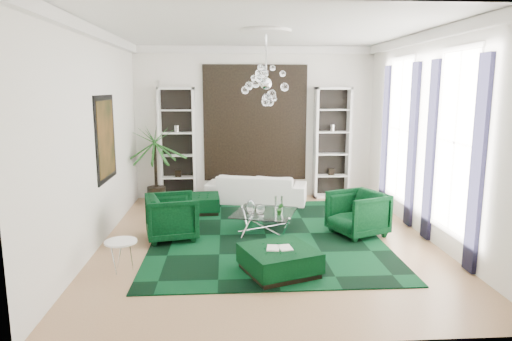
{
  "coord_description": "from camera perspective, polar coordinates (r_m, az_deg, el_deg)",
  "views": [
    {
      "loc": [
        -0.72,
        -8.05,
        2.78
      ],
      "look_at": [
        -0.17,
        0.5,
        1.22
      ],
      "focal_mm": 32.0,
      "sensor_mm": 36.0,
      "label": 1
    }
  ],
  "objects": [
    {
      "name": "floor",
      "position": [
        8.55,
        1.36,
        -8.76
      ],
      "size": [
        6.0,
        7.0,
        0.02
      ],
      "primitive_type": "cube",
      "color": "tan",
      "rests_on": "ground"
    },
    {
      "name": "ceiling",
      "position": [
        8.15,
        1.48,
        17.56
      ],
      "size": [
        6.0,
        7.0,
        0.02
      ],
      "primitive_type": "cube",
      "color": "white",
      "rests_on": "ground"
    },
    {
      "name": "wall_back",
      "position": [
        11.61,
        -0.13,
        5.94
      ],
      "size": [
        6.0,
        0.02,
        3.8
      ],
      "primitive_type": "cube",
      "color": "white",
      "rests_on": "ground"
    },
    {
      "name": "wall_front",
      "position": [
        4.68,
        5.22,
        -0.57
      ],
      "size": [
        6.0,
        0.02,
        3.8
      ],
      "primitive_type": "cube",
      "color": "white",
      "rests_on": "ground"
    },
    {
      "name": "wall_left",
      "position": [
        8.41,
        -19.51,
        3.7
      ],
      "size": [
        0.02,
        7.0,
        3.8
      ],
      "primitive_type": "cube",
      "color": "white",
      "rests_on": "ground"
    },
    {
      "name": "wall_right",
      "position": [
        8.91,
        21.12,
        3.94
      ],
      "size": [
        0.02,
        7.0,
        3.8
      ],
      "primitive_type": "cube",
      "color": "white",
      "rests_on": "ground"
    },
    {
      "name": "crown_molding",
      "position": [
        8.13,
        1.47,
        16.79
      ],
      "size": [
        6.0,
        7.0,
        0.18
      ],
      "primitive_type": null,
      "color": "white",
      "rests_on": "ceiling"
    },
    {
      "name": "ceiling_medallion",
      "position": [
        8.44,
        1.28,
        17.03
      ],
      "size": [
        0.9,
        0.9,
        0.05
      ],
      "primitive_type": "cylinder",
      "color": "white",
      "rests_on": "ceiling"
    },
    {
      "name": "tapestry",
      "position": [
        11.56,
        -0.11,
        5.93
      ],
      "size": [
        2.5,
        0.06,
        2.8
      ],
      "primitive_type": "cube",
      "color": "black",
      "rests_on": "wall_back"
    },
    {
      "name": "shelving_left",
      "position": [
        11.51,
        -9.82,
        3.25
      ],
      "size": [
        0.9,
        0.38,
        2.8
      ],
      "primitive_type": null,
      "color": "white",
      "rests_on": "floor"
    },
    {
      "name": "shelving_right",
      "position": [
        11.75,
        9.49,
        3.4
      ],
      "size": [
        0.9,
        0.38,
        2.8
      ],
      "primitive_type": null,
      "color": "white",
      "rests_on": "floor"
    },
    {
      "name": "painting",
      "position": [
        8.98,
        -18.22,
        3.84
      ],
      "size": [
        0.04,
        1.3,
        1.6
      ],
      "primitive_type": "cube",
      "color": "black",
      "rests_on": "wall_left"
    },
    {
      "name": "window_near",
      "position": [
        8.1,
        23.63,
        3.2
      ],
      "size": [
        0.03,
        1.1,
        2.9
      ],
      "primitive_type": "cube",
      "color": "white",
      "rests_on": "wall_right"
    },
    {
      "name": "curtain_near_a",
      "position": [
        7.44,
        25.97,
        0.52
      ],
      "size": [
        0.07,
        0.3,
        3.25
      ],
      "primitive_type": "cube",
      "color": "black",
      "rests_on": "floor"
    },
    {
      "name": "curtain_near_b",
      "position": [
        8.81,
        21.01,
        2.24
      ],
      "size": [
        0.07,
        0.3,
        3.25
      ],
      "primitive_type": "cube",
      "color": "black",
      "rests_on": "floor"
    },
    {
      "name": "window_far",
      "position": [
        10.28,
        17.54,
        4.91
      ],
      "size": [
        0.03,
        1.1,
        2.9
      ],
      "primitive_type": "cube",
      "color": "white",
      "rests_on": "wall_right"
    },
    {
      "name": "curtain_far_a",
      "position": [
        9.57,
        18.94,
        2.96
      ],
      "size": [
        0.07,
        0.3,
        3.25
      ],
      "primitive_type": "cube",
      "color": "black",
      "rests_on": "floor"
    },
    {
      "name": "curtain_far_b",
      "position": [
        11.02,
        15.85,
        4.02
      ],
      "size": [
        0.07,
        0.3,
        3.25
      ],
      "primitive_type": "cube",
      "color": "black",
      "rests_on": "floor"
    },
    {
      "name": "rug",
      "position": [
        8.82,
        1.19,
        -8.0
      ],
      "size": [
        4.2,
        5.0,
        0.02
      ],
      "primitive_type": "cube",
      "color": "black",
      "rests_on": "floor"
    },
    {
      "name": "sofa",
      "position": [
        11.19,
        0.09,
        -2.25
      ],
      "size": [
        2.55,
        1.46,
        0.7
      ],
      "primitive_type": "imported",
      "rotation": [
        0.0,
        0.0,
        2.91
      ],
      "color": "white",
      "rests_on": "floor"
    },
    {
      "name": "armchair_left",
      "position": [
        8.64,
        -10.45,
        -5.73
      ],
      "size": [
        1.1,
        1.08,
        0.84
      ],
      "primitive_type": "imported",
      "rotation": [
        0.0,
        0.0,
        1.79
      ],
      "color": "black",
      "rests_on": "floor"
    },
    {
      "name": "armchair_right",
      "position": [
        8.93,
        12.56,
        -5.27
      ],
      "size": [
        1.21,
        1.19,
        0.85
      ],
      "primitive_type": "imported",
      "rotation": [
        0.0,
        0.0,
        -1.17
      ],
      "color": "black",
      "rests_on": "floor"
    },
    {
      "name": "coffee_table",
      "position": [
        9.01,
        1.05,
        -6.4
      ],
      "size": [
        1.43,
        1.43,
        0.39
      ],
      "primitive_type": null,
      "rotation": [
        0.0,
        0.0,
        -0.34
      ],
      "color": "white",
      "rests_on": "floor"
    },
    {
      "name": "ottoman_side",
      "position": [
        10.39,
        -7.07,
        -4.19
      ],
      "size": [
        0.93,
        0.93,
        0.39
      ],
      "primitive_type": "cube",
      "rotation": [
        0.0,
        0.0,
        0.06
      ],
      "color": "black",
      "rests_on": "floor"
    },
    {
      "name": "ottoman_front",
      "position": [
        7.03,
        2.91,
        -11.23
      ],
      "size": [
        1.29,
        1.29,
        0.4
      ],
      "primitive_type": "cube",
      "rotation": [
        0.0,
        0.0,
        0.36
      ],
      "color": "black",
      "rests_on": "floor"
    },
    {
      "name": "book",
      "position": [
        6.96,
        2.92,
        -9.59
      ],
      "size": [
        0.39,
        0.26,
        0.03
      ],
      "primitive_type": "cube",
      "color": "white",
      "rests_on": "ottoman_front"
    },
    {
      "name": "side_table",
      "position": [
        7.39,
        -16.46,
        -10.27
      ],
      "size": [
        0.55,
        0.55,
        0.47
      ],
      "primitive_type": "cylinder",
      "rotation": [
        0.0,
        0.0,
        -0.14
      ],
      "color": "white",
      "rests_on": "floor"
    },
    {
      "name": "palm",
      "position": [
        11.24,
        -12.51,
        2.03
      ],
      "size": [
        1.96,
        1.96,
        2.42
      ],
      "primitive_type": null,
      "rotation": [
        0.0,
        0.0,
        0.37
      ],
      "color": "#21611F",
      "rests_on": "floor"
    },
    {
      "name": "chandelier",
      "position": [
        8.38,
        1.26,
        10.77
      ],
      "size": [
        1.12,
        1.12,
        0.78
      ],
      "primitive_type": null,
      "rotation": [
        0.0,
        0.0,
        0.38
      ],
      "color": "white",
      "rests_on": "ceiling"
    },
    {
      "name": "table_plant",
      "position": [
        8.73,
        3.03,
        -4.84
      ],
      "size": [
        0.15,
        0.13,
        0.23
      ],
      "primitive_type": "imported",
      "rotation": [
        0.0,
        0.0,
        -0.26
      ],
      "color": "#21611F",
      "rests_on": "coffee_table"
    }
  ]
}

